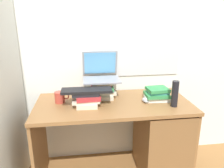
{
  "coord_description": "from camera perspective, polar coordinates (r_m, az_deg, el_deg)",
  "views": [
    {
      "loc": [
        -0.26,
        -1.8,
        1.5
      ],
      "look_at": [
        -0.02,
        -0.02,
        0.94
      ],
      "focal_mm": 35.21,
      "sensor_mm": 36.0,
      "label": 1
    }
  ],
  "objects": [
    {
      "name": "wall_back",
      "position": [
        2.19,
        -0.93,
        12.22
      ],
      "size": [
        6.0,
        0.06,
        2.6
      ],
      "color": "silver",
      "rests_on": "ground"
    },
    {
      "name": "water_bottle",
      "position": [
        1.92,
        16.01,
        -2.48
      ],
      "size": [
        0.06,
        0.06,
        0.22
      ],
      "primitive_type": "cylinder",
      "color": "black",
      "rests_on": "desk"
    },
    {
      "name": "mug",
      "position": [
        2.0,
        -13.37,
        -3.34
      ],
      "size": [
        0.13,
        0.09,
        0.1
      ],
      "color": "#B23F33",
      "rests_on": "desk"
    },
    {
      "name": "book_stack_tall",
      "position": [
        2.06,
        -2.56,
        -1.43
      ],
      "size": [
        0.24,
        0.2,
        0.17
      ],
      "color": "beige",
      "rests_on": "desk"
    },
    {
      "name": "computer_mouse",
      "position": [
        1.99,
        8.73,
        -4.11
      ],
      "size": [
        0.06,
        0.1,
        0.04
      ],
      "primitive_type": "ellipsoid",
      "color": "#A5A8AD",
      "rests_on": "desk"
    },
    {
      "name": "book_stack_side",
      "position": [
        2.03,
        11.66,
        -2.62
      ],
      "size": [
        0.24,
        0.19,
        0.12
      ],
      "color": "white",
      "rests_on": "desk"
    },
    {
      "name": "laptop",
      "position": [
        2.07,
        -2.9,
        2.95
      ],
      "size": [
        0.34,
        0.31,
        0.25
      ],
      "color": "gray",
      "rests_on": "book_stack_tall"
    },
    {
      "name": "keyboard",
      "position": [
        1.85,
        -6.61,
        -1.65
      ],
      "size": [
        0.42,
        0.15,
        0.02
      ],
      "primitive_type": "cube",
      "rotation": [
        0.0,
        0.0,
        -0.02
      ],
      "color": "black",
      "rests_on": "book_stack_keyboard_riser"
    },
    {
      "name": "desk",
      "position": [
        2.17,
        9.82,
        -12.94
      ],
      "size": [
        1.37,
        0.65,
        0.76
      ],
      "color": "olive",
      "rests_on": "ground"
    },
    {
      "name": "book_stack_keyboard_riser",
      "position": [
        1.87,
        -6.51,
        -3.94
      ],
      "size": [
        0.24,
        0.16,
        0.13
      ],
      "color": "beige",
      "rests_on": "desk"
    },
    {
      "name": "wall_left",
      "position": [
        1.91,
        -26.69,
        9.66
      ],
      "size": [
        0.05,
        6.0,
        2.6
      ],
      "primitive_type": "cube",
      "color": "silver",
      "rests_on": "ground"
    }
  ]
}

